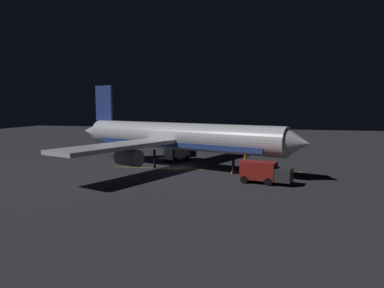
# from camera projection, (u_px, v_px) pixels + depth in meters

# --- Properties ---
(ground_plane) EXTENTS (180.00, 180.00, 0.20)m
(ground_plane) POSITION_uv_depth(u_px,v_px,m) (179.00, 168.00, 54.63)
(ground_plane) COLOR #303036
(apron_guide_stripe) EXTENTS (2.38, 26.76, 0.01)m
(apron_guide_stripe) POSITION_uv_depth(u_px,v_px,m) (205.00, 169.00, 53.04)
(apron_guide_stripe) COLOR gold
(apron_guide_stripe) RESTS_ON ground_plane
(airliner) EXTENTS (38.61, 38.16, 12.24)m
(airliner) POSITION_uv_depth(u_px,v_px,m) (175.00, 137.00, 54.52)
(airliner) COLOR white
(airliner) RESTS_ON ground_plane
(baggage_truck) EXTENTS (3.27, 6.10, 2.52)m
(baggage_truck) POSITION_uv_depth(u_px,v_px,m) (264.00, 173.00, 43.47)
(baggage_truck) COLOR maroon
(baggage_truck) RESTS_ON ground_plane
(catering_truck) EXTENTS (5.97, 4.39, 2.51)m
(catering_truck) POSITION_uv_depth(u_px,v_px,m) (179.00, 153.00, 61.02)
(catering_truck) COLOR silver
(catering_truck) RESTS_ON ground_plane
(ground_crew_worker) EXTENTS (0.40, 0.40, 1.74)m
(ground_crew_worker) POSITION_uv_depth(u_px,v_px,m) (245.00, 160.00, 56.49)
(ground_crew_worker) COLOR black
(ground_crew_worker) RESTS_ON ground_plane
(traffic_cone_near_left) EXTENTS (0.50, 0.50, 0.55)m
(traffic_cone_near_left) POSITION_uv_depth(u_px,v_px,m) (235.00, 172.00, 49.81)
(traffic_cone_near_left) COLOR #EA590F
(traffic_cone_near_left) RESTS_ON ground_plane
(traffic_cone_near_right) EXTENTS (0.50, 0.50, 0.55)m
(traffic_cone_near_right) POSITION_uv_depth(u_px,v_px,m) (260.00, 171.00, 50.30)
(traffic_cone_near_right) COLOR #EA590F
(traffic_cone_near_right) RESTS_ON ground_plane
(traffic_cone_under_wing) EXTENTS (0.50, 0.50, 0.55)m
(traffic_cone_under_wing) POSITION_uv_depth(u_px,v_px,m) (232.00, 172.00, 49.63)
(traffic_cone_under_wing) COLOR #EA590F
(traffic_cone_under_wing) RESTS_ON ground_plane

